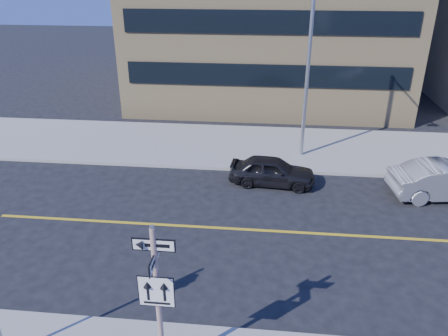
# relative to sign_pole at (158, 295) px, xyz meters

# --- Properties ---
(ground) EXTENTS (120.00, 120.00, 0.00)m
(ground) POSITION_rel_sign_pole_xyz_m (0.00, 2.51, -2.44)
(ground) COLOR black
(ground) RESTS_ON ground
(sign_pole) EXTENTS (0.92, 0.92, 4.06)m
(sign_pole) POSITION_rel_sign_pole_xyz_m (0.00, 0.00, 0.00)
(sign_pole) COLOR silver
(sign_pole) RESTS_ON near_sidewalk
(parked_car_a) EXTENTS (1.84, 3.88, 1.28)m
(parked_car_a) POSITION_rel_sign_pole_xyz_m (2.52, 10.36, -1.80)
(parked_car_a) COLOR black
(parked_car_a) RESTS_ON ground
(parked_car_b) EXTENTS (2.26, 4.82, 1.53)m
(parked_car_b) POSITION_rel_sign_pole_xyz_m (9.78, 9.89, -1.67)
(parked_car_b) COLOR slate
(parked_car_b) RESTS_ON ground
(streetlight_a) EXTENTS (0.55, 2.25, 8.00)m
(streetlight_a) POSITION_rel_sign_pole_xyz_m (4.00, 13.27, 2.32)
(streetlight_a) COLOR gray
(streetlight_a) RESTS_ON far_sidewalk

